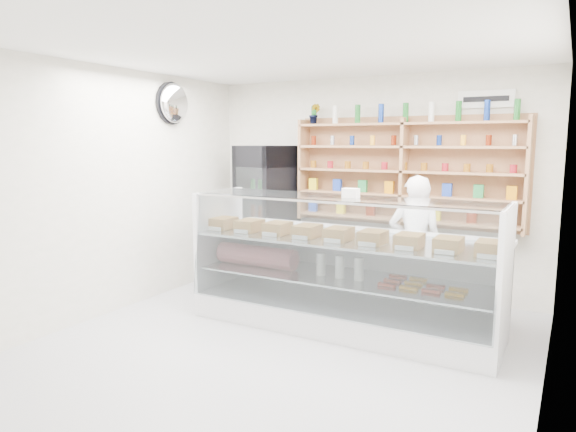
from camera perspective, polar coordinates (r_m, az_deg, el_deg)
The scene contains 8 objects.
room at distance 4.61m, azimuth -1.78°, elevation 1.23°, with size 5.00×5.00×5.00m.
display_counter at distance 5.52m, azimuth 6.02°, elevation -8.46°, with size 3.23×0.96×1.40m.
shop_worker at distance 5.95m, azimuth 13.92°, elevation -3.26°, with size 0.58×0.38×1.60m, color white.
drinks_cooler at distance 7.18m, azimuth -2.37°, elevation 0.21°, with size 0.84×0.82×1.91m.
wall_shelving at distance 6.54m, azimuth 12.74°, elevation 4.82°, with size 2.84×0.28×1.33m.
potted_plant at distance 6.99m, azimuth 2.96°, elevation 11.25°, with size 0.15×0.12×0.27m, color #1E6626.
security_mirror at distance 6.85m, azimuth -12.50°, elevation 12.14°, with size 0.15×0.50×0.50m, color silver.
wall_sign at distance 6.48m, azimuth 21.15°, elevation 12.03°, with size 0.62×0.03×0.20m, color white.
Camera 1 is at (2.36, -3.92, 1.96)m, focal length 32.00 mm.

